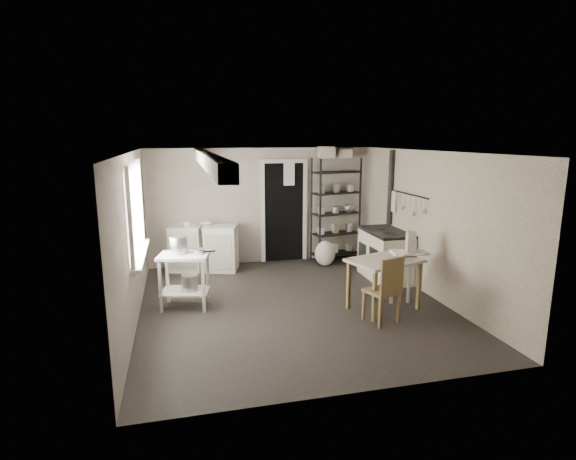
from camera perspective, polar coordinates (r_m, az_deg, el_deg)
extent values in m
plane|color=black|center=(6.95, 0.60, -9.40)|extent=(5.00, 5.00, 0.00)
plane|color=white|center=(6.49, 0.64, 9.90)|extent=(5.00, 5.00, 0.00)
cube|color=#A69B8D|center=(9.03, -3.34, 3.07)|extent=(4.50, 0.02, 2.30)
cube|color=#A69B8D|center=(4.33, 8.93, -6.68)|extent=(4.50, 0.02, 2.30)
cube|color=#A69B8D|center=(6.46, -19.11, -1.06)|extent=(0.02, 5.00, 2.30)
cube|color=#A69B8D|center=(7.50, 17.51, 0.76)|extent=(0.02, 5.00, 2.30)
cylinder|color=#AEADB0|center=(6.81, -13.72, -1.91)|extent=(0.28, 0.28, 0.27)
cylinder|color=#AEADB0|center=(6.73, -11.21, -2.75)|extent=(0.20, 0.20, 0.09)
cylinder|color=#AEADB0|center=(6.84, -12.38, -6.63)|extent=(0.27, 0.27, 0.26)
imported|color=white|center=(8.56, -10.39, 1.10)|extent=(0.38, 0.38, 0.07)
imported|color=white|center=(8.47, -12.72, 0.97)|extent=(0.13, 0.13, 0.10)
imported|color=white|center=(9.10, 4.14, 4.55)|extent=(0.11, 0.11, 0.20)
cube|color=beige|center=(9.05, 4.83, 8.54)|extent=(0.38, 0.35, 0.22)
cube|color=beige|center=(9.21, 7.28, 8.42)|extent=(0.34, 0.33, 0.18)
cube|color=beige|center=(6.92, 15.34, -1.19)|extent=(0.18, 0.23, 0.30)
imported|color=white|center=(6.62, 14.13, -3.53)|extent=(0.13, 0.13, 0.09)
ellipsoid|color=silver|center=(8.93, 4.73, -3.02)|extent=(0.42, 0.36, 0.50)
cylinder|color=white|center=(7.42, 11.51, -7.64)|extent=(0.14, 0.14, 0.14)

